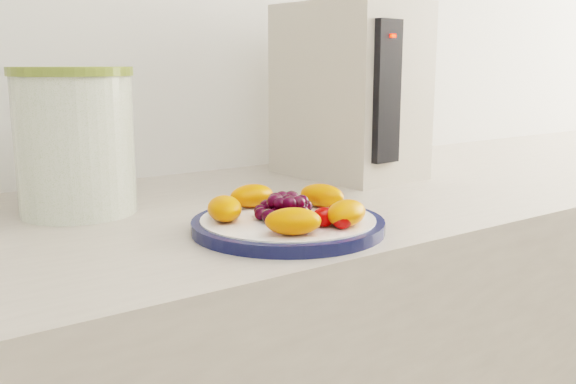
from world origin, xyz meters
TOP-DOWN VIEW (x-y plane):
  - plate_rim at (-0.05, 1.04)m, footprint 0.24×0.24m
  - plate_face at (-0.05, 1.04)m, footprint 0.22×0.22m
  - canister at (-0.23, 1.29)m, footprint 0.17×0.17m
  - canister_lid at (-0.23, 1.29)m, footprint 0.18×0.18m
  - appliance_body at (0.27, 1.30)m, footprint 0.20×0.26m
  - appliance_panel at (0.24, 1.17)m, footprint 0.05×0.02m
  - appliance_led at (0.24, 1.16)m, footprint 0.01×0.01m
  - fruit_plate at (-0.05, 1.03)m, footprint 0.21×0.21m

SIDE VIEW (x-z plane):
  - plate_rim at x=-0.05m, z-range 0.90..0.91m
  - plate_face at x=-0.05m, z-range 0.90..0.92m
  - fruit_plate at x=-0.05m, z-range 0.92..0.95m
  - canister at x=-0.23m, z-range 0.90..1.09m
  - appliance_body at x=0.27m, z-range 0.90..1.21m
  - appliance_panel at x=0.24m, z-range 0.94..1.18m
  - canister_lid at x=-0.23m, z-range 1.09..1.10m
  - appliance_led at x=0.24m, z-range 1.15..1.15m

